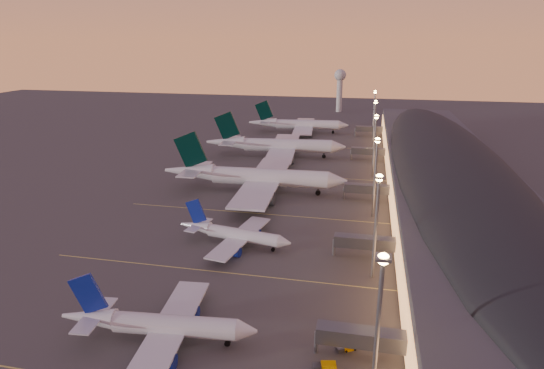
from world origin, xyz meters
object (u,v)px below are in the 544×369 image
(baggage_tug_b, at_px, (347,347))
(airliner_narrow_north, at_px, (234,234))
(airliner_narrow_south, at_px, (158,325))
(baggage_tug_a, at_px, (326,366))
(airliner_wide_mid, at_px, (275,145))
(airliner_wide_far, at_px, (298,125))
(radar_tower, at_px, (340,83))
(airliner_wide_near, at_px, (254,177))

(baggage_tug_b, bearing_deg, airliner_narrow_north, 101.38)
(airliner_narrow_south, distance_m, baggage_tug_b, 35.26)
(baggage_tug_a, bearing_deg, airliner_wide_mid, 93.19)
(airliner_wide_mid, height_order, baggage_tug_b, airliner_wide_mid)
(airliner_wide_mid, xyz_separation_m, airliner_wide_far, (1.90, 60.58, -0.59))
(airliner_narrow_north, xyz_separation_m, airliner_wide_far, (-6.56, 159.66, 1.87))
(radar_tower, relative_size, baggage_tug_a, 7.75)
(airliner_narrow_north, relative_size, airliner_wide_near, 0.49)
(baggage_tug_b, bearing_deg, airliner_wide_near, 85.66)
(radar_tower, distance_m, baggage_tug_b, 289.61)
(radar_tower, bearing_deg, airliner_wide_mid, -97.60)
(airliner_narrow_north, height_order, airliner_wide_near, airliner_wide_near)
(airliner_wide_far, height_order, radar_tower, radar_tower)
(airliner_narrow_south, relative_size, airliner_wide_mid, 0.56)
(airliner_narrow_north, height_order, airliner_wide_mid, airliner_wide_mid)
(airliner_wide_near, bearing_deg, baggage_tug_a, -70.52)
(airliner_narrow_south, xyz_separation_m, baggage_tug_b, (34.82, 4.70, -3.00))
(airliner_wide_far, bearing_deg, baggage_tug_a, -85.15)
(airliner_narrow_north, xyz_separation_m, airliner_wide_mid, (-8.46, 99.08, 2.46))
(airliner_wide_near, bearing_deg, baggage_tug_b, -67.28)
(airliner_narrow_south, distance_m, radar_tower, 293.60)
(radar_tower, distance_m, baggage_tug_a, 295.36)
(airliner_wide_near, bearing_deg, airliner_wide_far, 88.48)
(radar_tower, bearing_deg, airliner_narrow_north, -92.66)
(airliner_wide_far, xyz_separation_m, baggage_tug_b, (39.62, -198.54, -4.49))
(airliner_wide_mid, bearing_deg, radar_tower, 77.29)
(airliner_wide_near, xyz_separation_m, airliner_wide_far, (-0.79, 113.91, -0.72))
(airliner_wide_far, distance_m, baggage_tug_a, 207.79)
(airliner_narrow_south, bearing_deg, airliner_wide_near, 87.18)
(airliner_wide_near, height_order, airliner_wide_mid, airliner_wide_near)
(airliner_wide_far, bearing_deg, baggage_tug_b, -83.93)
(airliner_wide_far, bearing_deg, radar_tower, 73.33)
(airliner_narrow_south, height_order, baggage_tug_b, airliner_narrow_south)
(airliner_wide_near, height_order, baggage_tug_b, airliner_wide_near)
(airliner_narrow_south, bearing_deg, airliner_wide_mid, 87.30)
(radar_tower, bearing_deg, airliner_wide_near, -94.87)
(airliner_wide_near, relative_size, baggage_tug_a, 16.47)
(airliner_narrow_south, distance_m, airliner_wide_far, 203.30)
(airliner_narrow_south, xyz_separation_m, baggage_tug_a, (31.51, -1.31, -2.95))
(radar_tower, relative_size, baggage_tug_b, 8.47)
(baggage_tug_a, bearing_deg, airliner_wide_far, 88.39)
(airliner_wide_near, bearing_deg, radar_tower, 83.21)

